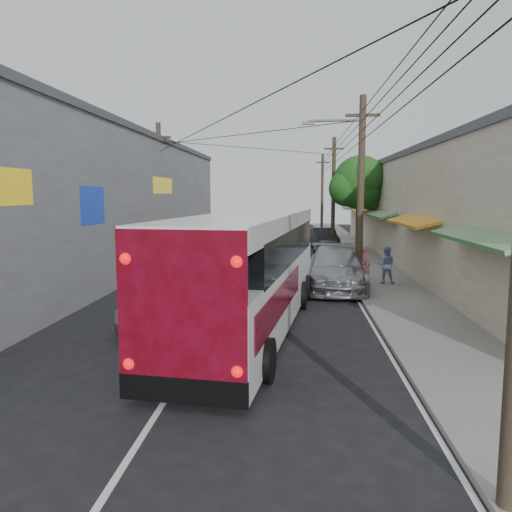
{
  "coord_description": "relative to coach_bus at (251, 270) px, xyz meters",
  "views": [
    {
      "loc": [
        2.5,
        -8.06,
        4.0
      ],
      "look_at": [
        1.21,
        8.4,
        1.96
      ],
      "focal_mm": 35.0,
      "sensor_mm": 36.0,
      "label": 1
    }
  ],
  "objects": [
    {
      "name": "building_right",
      "position": [
        9.78,
        15.49,
        1.37
      ],
      "size": [
        7.09,
        40.0,
        6.25
      ],
      "color": "beige",
      "rests_on": "ground"
    },
    {
      "name": "coach_bus",
      "position": [
        0.0,
        0.0,
        0.0
      ],
      "size": [
        3.9,
        12.13,
        3.44
      ],
      "rotation": [
        0.0,
        0.0,
        -0.12
      ],
      "color": "white",
      "rests_on": "ground"
    },
    {
      "name": "parked_car_mid",
      "position": [
        3.39,
        15.25,
        -1.12
      ],
      "size": [
        2.07,
        4.06,
        1.32
      ],
      "primitive_type": "imported",
      "rotation": [
        0.0,
        0.0,
        0.14
      ],
      "color": "#26252A",
      "rests_on": "ground"
    },
    {
      "name": "pedestrian_near",
      "position": [
        4.19,
        6.76,
        -0.78
      ],
      "size": [
        0.75,
        0.62,
        1.75
      ],
      "primitive_type": "imported",
      "rotation": [
        0.0,
        0.0,
        2.78
      ],
      "color": "pink",
      "rests_on": "sidewalk"
    },
    {
      "name": "parked_car_far",
      "position": [
        3.39,
        22.35,
        -1.0
      ],
      "size": [
        2.2,
        4.89,
        1.56
      ],
      "primitive_type": "imported",
      "rotation": [
        0.0,
        0.0,
        0.12
      ],
      "color": "black",
      "rests_on": "ground"
    },
    {
      "name": "street_tree",
      "position": [
        5.66,
        19.5,
        2.89
      ],
      "size": [
        4.4,
        4.0,
        6.6
      ],
      "color": "#3F2B19",
      "rests_on": "ground"
    },
    {
      "name": "pedestrian_far",
      "position": [
        5.28,
        7.39,
        -0.84
      ],
      "size": [
        0.91,
        0.78,
        1.65
      ],
      "primitive_type": "imported",
      "rotation": [
        0.0,
        0.0,
        2.93
      ],
      "color": "#8B9BCB",
      "rests_on": "sidewalk"
    },
    {
      "name": "sidewalk",
      "position": [
        5.29,
        13.49,
        -1.72
      ],
      "size": [
        3.0,
        80.0,
        0.12
      ],
      "primitive_type": "cube",
      "color": "slate",
      "rests_on": "ground"
    },
    {
      "name": "parked_suv",
      "position": [
        3.04,
        6.63,
        -0.91
      ],
      "size": [
        2.69,
        6.12,
        1.75
      ],
      "primitive_type": "imported",
      "rotation": [
        0.0,
        0.0,
        -0.04
      ],
      "color": "#9C9DA4",
      "rests_on": "ground"
    },
    {
      "name": "ground",
      "position": [
        -1.21,
        -6.51,
        -1.78
      ],
      "size": [
        120.0,
        120.0,
        0.0
      ],
      "primitive_type": "plane",
      "color": "black",
      "rests_on": "ground"
    },
    {
      "name": "jeepney",
      "position": [
        -2.66,
        0.48,
        -1.08
      ],
      "size": [
        2.66,
        5.2,
        1.41
      ],
      "primitive_type": "imported",
      "rotation": [
        0.0,
        0.0,
        0.07
      ],
      "color": "silver",
      "rests_on": "ground"
    },
    {
      "name": "utility_poles",
      "position": [
        1.91,
        13.81,
        2.35
      ],
      "size": [
        11.8,
        45.28,
        8.0
      ],
      "color": "#473828",
      "rests_on": "ground"
    },
    {
      "name": "building_left",
      "position": [
        -9.71,
        11.48,
        1.87
      ],
      "size": [
        7.2,
        36.0,
        7.25
      ],
      "color": "gray",
      "rests_on": "ground"
    }
  ]
}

